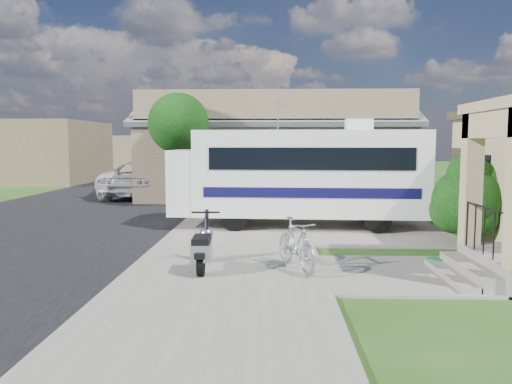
{
  "coord_description": "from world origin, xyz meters",
  "views": [
    {
      "loc": [
        -0.02,
        -10.74,
        2.61
      ],
      "look_at": [
        -0.5,
        2.5,
        1.3
      ],
      "focal_mm": 35.0,
      "sensor_mm": 36.0,
      "label": 1
    }
  ],
  "objects_px": {
    "pickup_truck": "(148,179)",
    "van": "(166,172)",
    "garden_hose": "(435,263)",
    "bicycle": "(296,247)",
    "motorhome": "(300,173)",
    "scooter": "(203,248)",
    "shrub": "(468,198)"
  },
  "relations": [
    {
      "from": "motorhome",
      "to": "bicycle",
      "type": "bearing_deg",
      "value": -91.28
    },
    {
      "from": "scooter",
      "to": "pickup_truck",
      "type": "height_order",
      "value": "pickup_truck"
    },
    {
      "from": "shrub",
      "to": "van",
      "type": "distance_m",
      "value": 21.23
    },
    {
      "from": "garden_hose",
      "to": "motorhome",
      "type": "bearing_deg",
      "value": 118.35
    },
    {
      "from": "pickup_truck",
      "to": "motorhome",
      "type": "bearing_deg",
      "value": 134.09
    },
    {
      "from": "scooter",
      "to": "bicycle",
      "type": "bearing_deg",
      "value": 0.55
    },
    {
      "from": "pickup_truck",
      "to": "garden_hose",
      "type": "distance_m",
      "value": 16.43
    },
    {
      "from": "pickup_truck",
      "to": "garden_hose",
      "type": "bearing_deg",
      "value": 130.52
    },
    {
      "from": "shrub",
      "to": "scooter",
      "type": "xyz_separation_m",
      "value": [
        -6.4,
        -3.08,
        -0.7
      ]
    },
    {
      "from": "bicycle",
      "to": "garden_hose",
      "type": "height_order",
      "value": "bicycle"
    },
    {
      "from": "shrub",
      "to": "garden_hose",
      "type": "relative_size",
      "value": 6.71
    },
    {
      "from": "garden_hose",
      "to": "shrub",
      "type": "bearing_deg",
      "value": 57.15
    },
    {
      "from": "shrub",
      "to": "van",
      "type": "height_order",
      "value": "shrub"
    },
    {
      "from": "motorhome",
      "to": "garden_hose",
      "type": "height_order",
      "value": "motorhome"
    },
    {
      "from": "scooter",
      "to": "van",
      "type": "relative_size",
      "value": 0.32
    },
    {
      "from": "motorhome",
      "to": "garden_hose",
      "type": "xyz_separation_m",
      "value": [
        2.62,
        -4.85,
        -1.59
      ]
    },
    {
      "from": "shrub",
      "to": "garden_hose",
      "type": "distance_m",
      "value": 3.1
    },
    {
      "from": "motorhome",
      "to": "shrub",
      "type": "xyz_separation_m",
      "value": [
        4.19,
        -2.42,
        -0.48
      ]
    },
    {
      "from": "shrub",
      "to": "scooter",
      "type": "distance_m",
      "value": 7.14
    },
    {
      "from": "scooter",
      "to": "van",
      "type": "bearing_deg",
      "value": 101.97
    },
    {
      "from": "motorhome",
      "to": "pickup_truck",
      "type": "relative_size",
      "value": 1.24
    },
    {
      "from": "shrub",
      "to": "van",
      "type": "relative_size",
      "value": 0.43
    },
    {
      "from": "motorhome",
      "to": "scooter",
      "type": "bearing_deg",
      "value": -109.52
    },
    {
      "from": "van",
      "to": "garden_hose",
      "type": "relative_size",
      "value": 15.49
    },
    {
      "from": "motorhome",
      "to": "van",
      "type": "relative_size",
      "value": 1.42
    },
    {
      "from": "motorhome",
      "to": "scooter",
      "type": "height_order",
      "value": "motorhome"
    },
    {
      "from": "garden_hose",
      "to": "bicycle",
      "type": "bearing_deg",
      "value": -169.23
    },
    {
      "from": "van",
      "to": "garden_hose",
      "type": "bearing_deg",
      "value": -63.43
    },
    {
      "from": "shrub",
      "to": "bicycle",
      "type": "bearing_deg",
      "value": -146.55
    },
    {
      "from": "shrub",
      "to": "scooter",
      "type": "height_order",
      "value": "shrub"
    },
    {
      "from": "pickup_truck",
      "to": "van",
      "type": "bearing_deg",
      "value": -80.24
    },
    {
      "from": "motorhome",
      "to": "scooter",
      "type": "distance_m",
      "value": 6.05
    }
  ]
}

